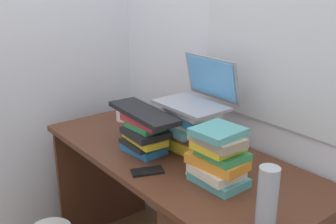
% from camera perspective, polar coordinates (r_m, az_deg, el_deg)
% --- Properties ---
extents(wall_back, '(6.00, 0.06, 2.60)m').
position_cam_1_polar(wall_back, '(2.00, 9.72, 11.01)').
color(wall_back, silver).
rests_on(wall_back, ground).
extents(wall_left, '(0.05, 6.00, 2.60)m').
position_cam_1_polar(wall_left, '(2.54, -12.69, 12.46)').
color(wall_left, silver).
rests_on(wall_left, ground).
extents(book_stack_tall, '(0.25, 0.21, 0.22)m').
position_cam_1_polar(book_stack_tall, '(1.89, 3.13, -2.22)').
color(book_stack_tall, yellow).
rests_on(book_stack_tall, desk).
extents(book_stack_keyboard_riser, '(0.24, 0.18, 0.19)m').
position_cam_1_polar(book_stack_keyboard_riser, '(1.89, -3.28, -3.05)').
color(book_stack_keyboard_riser, '#2672B2').
rests_on(book_stack_keyboard_riser, desk).
extents(book_stack_side, '(0.24, 0.19, 0.24)m').
position_cam_1_polar(book_stack_side, '(1.62, 7.05, -6.27)').
color(book_stack_side, teal).
rests_on(book_stack_side, desk).
extents(laptop, '(0.33, 0.26, 0.22)m').
position_cam_1_polar(laptop, '(1.88, 4.46, 2.60)').
color(laptop, gray).
rests_on(laptop, book_stack_tall).
extents(keyboard, '(0.43, 0.17, 0.02)m').
position_cam_1_polar(keyboard, '(1.85, -3.51, -0.09)').
color(keyboard, black).
rests_on(keyboard, book_stack_keyboard_riser).
extents(computer_mouse, '(0.06, 0.10, 0.04)m').
position_cam_1_polar(computer_mouse, '(1.71, 3.92, -8.28)').
color(computer_mouse, '#A5A8AD').
rests_on(computer_mouse, desk).
extents(mug, '(0.13, 0.09, 0.10)m').
position_cam_1_polar(mug, '(2.33, -6.20, 0.02)').
color(mug, white).
rests_on(mug, desk).
extents(water_bottle, '(0.07, 0.07, 0.22)m').
position_cam_1_polar(water_bottle, '(1.39, 13.80, -11.58)').
color(water_bottle, '#999EA5').
rests_on(water_bottle, desk).
extents(cell_phone, '(0.11, 0.15, 0.01)m').
position_cam_1_polar(cell_phone, '(1.74, -2.92, -8.31)').
color(cell_phone, black).
rests_on(cell_phone, desk).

